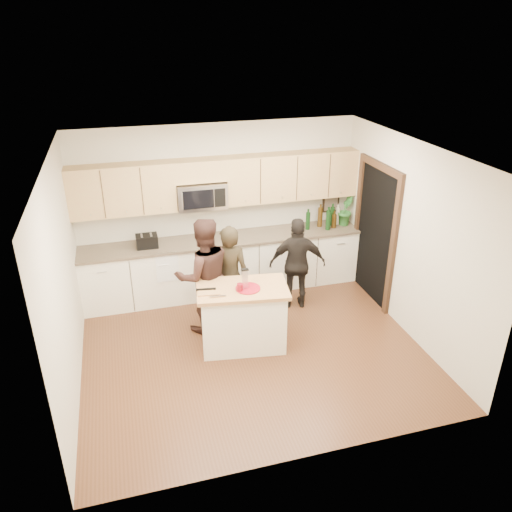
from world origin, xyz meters
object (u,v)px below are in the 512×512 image
object	(u,v)px
toaster	(147,241)
woman_center	(204,276)
woman_right	(297,264)
woman_left	(230,276)
island	(243,316)

from	to	relation	value
toaster	woman_center	bearing A→B (deg)	-56.02
woman_center	woman_right	bearing A→B (deg)	-174.82
toaster	woman_left	bearing A→B (deg)	-41.94
island	woman_center	size ratio (longest dim) A/B	0.76
toaster	woman_left	xyz separation A→B (m)	(1.07, -0.96, -0.27)
woman_right	woman_center	bearing A→B (deg)	23.96
woman_left	woman_center	size ratio (longest dim) A/B	0.90
island	woman_right	xyz separation A→B (m)	(1.07, 0.80, 0.28)
island	woman_center	xyz separation A→B (m)	(-0.41, 0.55, 0.40)
woman_center	island	bearing A→B (deg)	122.38
toaster	woman_right	distance (m)	2.32
woman_left	woman_center	distance (m)	0.39
island	woman_left	size ratio (longest dim) A/B	0.84
woman_center	woman_right	size ratio (longest dim) A/B	1.17
toaster	woman_left	size ratio (longest dim) A/B	0.21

